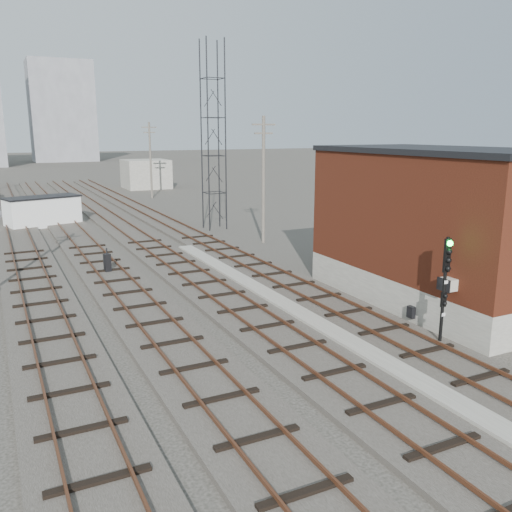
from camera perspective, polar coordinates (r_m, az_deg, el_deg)
ground at (r=68.01m, az=-16.63°, el=5.76°), size 320.00×320.00×0.00m
track_right at (r=48.24m, az=-9.44°, el=3.48°), size 3.20×90.00×0.39m
track_mid_right at (r=47.28m, az=-14.08°, el=3.07°), size 3.20×90.00×0.39m
track_mid_left at (r=46.63m, az=-18.89°, el=2.62°), size 3.20×90.00×0.39m
track_left at (r=46.33m, az=-23.79°, el=2.15°), size 3.20×90.00×0.39m
platform_curb at (r=24.90m, az=3.00°, el=-5.31°), size 0.90×28.00×0.26m
brick_building at (r=26.64m, az=18.55°, el=3.00°), size 6.54×12.20×7.22m
lattice_tower at (r=44.80m, az=-4.51°, el=12.40°), size 1.60×1.60×15.00m
utility_pole_right_a at (r=38.95m, az=0.79°, el=8.37°), size 1.80×0.24×9.00m
utility_pole_right_b at (r=67.05m, az=-11.05°, el=10.08°), size 1.80×0.24×9.00m
apartment_right at (r=157.87m, az=-19.75°, el=14.11°), size 16.00×12.00×26.00m
shed_right at (r=79.44m, az=-11.51°, el=8.46°), size 6.00×6.00×4.00m
signal_mast at (r=21.19m, az=19.29°, el=-2.67°), size 0.40×0.42×4.20m
switch_stand at (r=31.69m, az=-15.38°, el=-0.73°), size 0.41×0.41×1.43m
site_trailer at (r=49.81m, az=-21.54°, el=4.42°), size 6.56×4.23×2.55m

